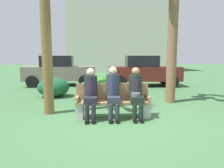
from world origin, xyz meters
name	(u,v)px	position (x,y,z in m)	size (l,w,h in m)	color
ground_plane	(117,121)	(0.00, 0.00, 0.00)	(80.00, 80.00, 0.00)	#3F6C40
park_bench	(113,102)	(-0.09, 0.32, 0.42)	(1.95, 0.44, 0.90)	#99754C
seated_man_left	(91,91)	(-0.66, 0.20, 0.73)	(0.34, 0.72, 1.32)	#23232D
seated_man_middle	(113,90)	(-0.08, 0.20, 0.76)	(0.34, 0.72, 1.36)	#2D3342
seated_man_right	(136,90)	(0.51, 0.20, 0.74)	(0.34, 0.72, 1.33)	#1E2823
shrub_near_bench	(101,90)	(-0.37, 2.26, 0.44)	(1.40, 1.28, 0.88)	#2D7A20
shrub_mid_lawn	(53,87)	(-2.31, 3.25, 0.39)	(1.26, 1.15, 0.79)	#1B532F
shrub_far_lawn	(90,89)	(-0.82, 3.08, 0.33)	(1.05, 0.96, 0.66)	#365D29
parked_car_near	(60,71)	(-2.71, 6.61, 0.84)	(3.98, 1.88, 1.68)	slate
parked_car_far	(143,71)	(1.99, 6.11, 0.84)	(3.93, 1.77, 1.68)	#591E19
building_backdrop	(117,31)	(1.65, 19.69, 4.78)	(11.67, 6.60, 9.51)	#B4B7A6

